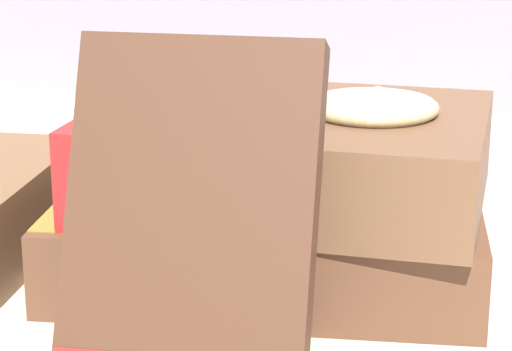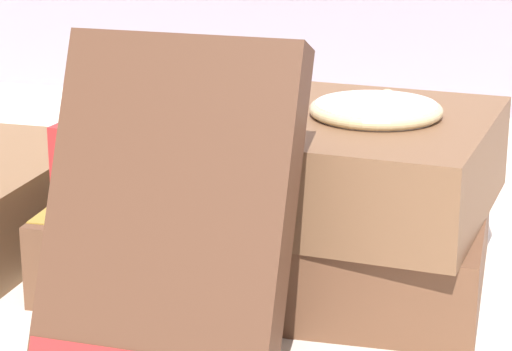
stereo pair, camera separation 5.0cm
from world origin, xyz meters
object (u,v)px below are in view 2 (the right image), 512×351
book_flat_bottom (262,237)px  pocket_watch (375,111)px  book_leaning_front (169,223)px  book_flat_top (280,158)px

book_flat_bottom → pocket_watch: pocket_watch is taller
book_leaning_front → book_flat_bottom: bearing=86.1°
book_flat_top → book_leaning_front: book_leaning_front is taller
pocket_watch → book_flat_top: bearing=-176.5°
book_flat_bottom → book_leaning_front: (-0.01, -0.10, 0.04)m
book_flat_top → pocket_watch: pocket_watch is taller
book_flat_bottom → book_leaning_front: book_leaning_front is taller
pocket_watch → book_flat_bottom: bearing=178.9°
pocket_watch → book_leaning_front: bearing=-121.0°
book_flat_top → book_leaning_front: bearing=-96.1°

